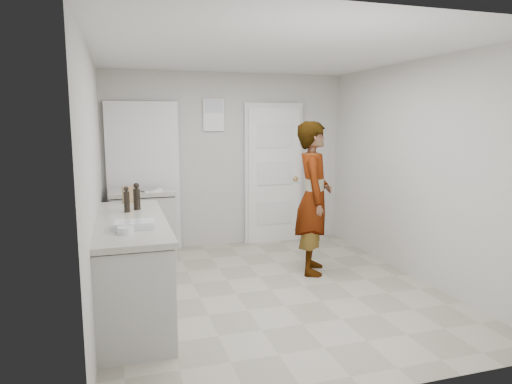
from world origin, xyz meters
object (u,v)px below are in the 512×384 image
object	(u,v)px
oil_cruet_a	(137,197)
baking_dish	(135,225)
person	(314,198)
egg_bowl	(126,230)
oil_cruet_b	(127,200)
spice_jar	(137,201)
cake_mix_box	(128,195)

from	to	relation	value
oil_cruet_a	baking_dish	bearing A→B (deg)	-93.93
person	egg_bowl	xyz separation A→B (m)	(-2.18, -1.21, 0.04)
oil_cruet_a	oil_cruet_b	distance (m)	0.15
spice_jar	oil_cruet_b	xyz separation A→B (m)	(-0.11, -0.38, 0.08)
spice_jar	oil_cruet_b	world-z (taller)	oil_cruet_b
egg_bowl	oil_cruet_b	bearing A→B (deg)	87.89
baking_dish	egg_bowl	bearing A→B (deg)	-114.06
person	oil_cruet_b	bearing A→B (deg)	120.50
oil_cruet_a	oil_cruet_b	world-z (taller)	oil_cruet_a
oil_cruet_a	egg_bowl	distance (m)	1.01
person	oil_cruet_a	world-z (taller)	person
oil_cruet_b	egg_bowl	xyz separation A→B (m)	(-0.03, -0.88, -0.10)
spice_jar	cake_mix_box	bearing A→B (deg)	119.77
person	cake_mix_box	distance (m)	2.14
person	spice_jar	world-z (taller)	person
cake_mix_box	spice_jar	distance (m)	0.19
cake_mix_box	oil_cruet_b	bearing A→B (deg)	-112.97
spice_jar	oil_cruet_b	size ratio (longest dim) A/B	0.30
oil_cruet_a	egg_bowl	bearing A→B (deg)	-97.63
cake_mix_box	egg_bowl	xyz separation A→B (m)	(-0.06, -1.42, -0.07)
cake_mix_box	egg_bowl	world-z (taller)	cake_mix_box
egg_bowl	baking_dish	bearing A→B (deg)	65.94
person	egg_bowl	world-z (taller)	person
spice_jar	egg_bowl	world-z (taller)	spice_jar
cake_mix_box	baking_dish	size ratio (longest dim) A/B	0.56
spice_jar	egg_bowl	size ratio (longest dim) A/B	0.60
oil_cruet_a	cake_mix_box	bearing A→B (deg)	100.30
spice_jar	baking_dish	xyz separation A→B (m)	(-0.07, -1.09, -0.01)
cake_mix_box	oil_cruet_b	size ratio (longest dim) A/B	0.72
oil_cruet_b	egg_bowl	world-z (taller)	oil_cruet_b
spice_jar	person	bearing A→B (deg)	-1.38
person	spice_jar	bearing A→B (deg)	110.45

